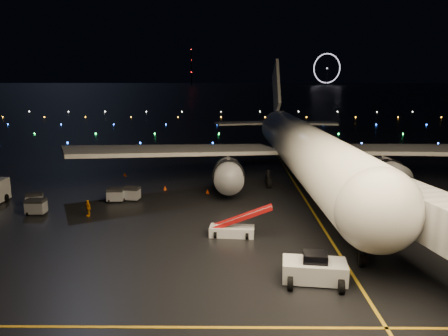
# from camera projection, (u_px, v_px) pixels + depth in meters

# --- Properties ---
(ground) EXTENTS (2000.00, 2000.00, 0.00)m
(ground) POSITION_uv_depth(u_px,v_px,m) (224.00, 96.00, 329.07)
(ground) COLOR black
(ground) RESTS_ON ground
(lane_centre) EXTENTS (0.25, 80.00, 0.02)m
(lane_centre) POSITION_uv_depth(u_px,v_px,m) (309.00, 205.00, 50.07)
(lane_centre) COLOR gold
(lane_centre) RESTS_ON ground
(lane_cross) EXTENTS (60.00, 0.25, 0.02)m
(lane_cross) POSITION_uv_depth(u_px,v_px,m) (98.00, 327.00, 25.74)
(lane_cross) COLOR gold
(lane_cross) RESTS_ON ground
(airliner) EXTENTS (63.55, 60.52, 17.62)m
(airliner) POSITION_uv_depth(u_px,v_px,m) (300.00, 120.00, 58.61)
(airliner) COLOR silver
(airliner) RESTS_ON ground
(pushback_tug) EXTENTS (4.80, 2.93, 2.16)m
(pushback_tug) POSITION_uv_depth(u_px,v_px,m) (314.00, 267.00, 31.35)
(pushback_tug) COLOR silver
(pushback_tug) RESTS_ON ground
(belt_loader) EXTENTS (6.13, 2.20, 2.91)m
(belt_loader) POSITION_uv_depth(u_px,v_px,m) (232.00, 221.00, 40.21)
(belt_loader) COLOR silver
(belt_loader) RESTS_ON ground
(crew_c) EXTENTS (1.05, 1.04, 1.78)m
(crew_c) POSITION_uv_depth(u_px,v_px,m) (88.00, 208.00, 46.08)
(crew_c) COLOR orange
(crew_c) RESTS_ON ground
(safety_cone_0) EXTENTS (0.59, 0.59, 0.55)m
(safety_cone_0) POSITION_uv_depth(u_px,v_px,m) (208.00, 191.00, 55.23)
(safety_cone_0) COLOR #E33F06
(safety_cone_0) RESTS_ON ground
(safety_cone_1) EXTENTS (0.45, 0.45, 0.46)m
(safety_cone_1) POSITION_uv_depth(u_px,v_px,m) (232.00, 192.00, 54.86)
(safety_cone_1) COLOR #E33F06
(safety_cone_1) RESTS_ON ground
(safety_cone_2) EXTENTS (0.62, 0.62, 0.54)m
(safety_cone_2) POSITION_uv_depth(u_px,v_px,m) (165.00, 188.00, 56.85)
(safety_cone_2) COLOR #E33F06
(safety_cone_2) RESTS_ON ground
(safety_cone_3) EXTENTS (0.60, 0.60, 0.52)m
(safety_cone_3) POSITION_uv_depth(u_px,v_px,m) (125.00, 174.00, 64.87)
(safety_cone_3) COLOR #E33F06
(safety_cone_3) RESTS_ON ground
(ferris_wheel) EXTENTS (49.33, 16.80, 52.00)m
(ferris_wheel) POSITION_uv_depth(u_px,v_px,m) (327.00, 70.00, 733.42)
(ferris_wheel) COLOR black
(ferris_wheel) RESTS_ON ground
(radio_mast) EXTENTS (1.80, 1.80, 64.00)m
(radio_mast) POSITION_uv_depth(u_px,v_px,m) (191.00, 66.00, 753.55)
(radio_mast) COLOR black
(radio_mast) RESTS_ON ground
(taxiway_lights) EXTENTS (164.00, 92.00, 0.36)m
(taxiway_lights) POSITION_uv_depth(u_px,v_px,m) (219.00, 122.00, 139.19)
(taxiway_lights) COLOR black
(taxiway_lights) RESTS_ON ground
(baggage_cart_0) EXTENTS (2.11, 1.65, 1.62)m
(baggage_cart_0) POSITION_uv_depth(u_px,v_px,m) (131.00, 194.00, 51.95)
(baggage_cart_0) COLOR gray
(baggage_cart_0) RESTS_ON ground
(baggage_cart_1) EXTENTS (1.91, 1.38, 1.58)m
(baggage_cart_1) POSITION_uv_depth(u_px,v_px,m) (115.00, 195.00, 51.38)
(baggage_cart_1) COLOR gray
(baggage_cart_1) RESTS_ON ground
(baggage_cart_2) EXTENTS (2.04, 1.67, 1.51)m
(baggage_cart_2) POSITION_uv_depth(u_px,v_px,m) (34.00, 200.00, 49.65)
(baggage_cart_2) COLOR gray
(baggage_cart_2) RESTS_ON ground
(baggage_cart_3) EXTENTS (1.99, 1.41, 1.67)m
(baggage_cart_3) POSITION_uv_depth(u_px,v_px,m) (36.00, 207.00, 46.64)
(baggage_cart_3) COLOR gray
(baggage_cart_3) RESTS_ON ground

